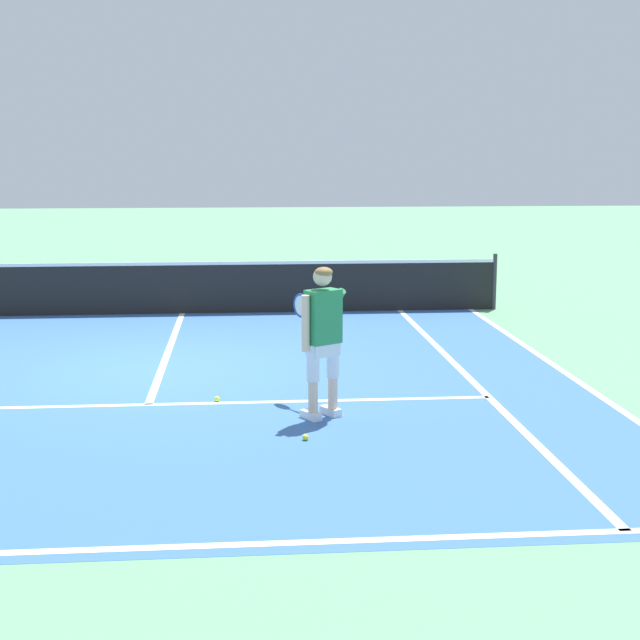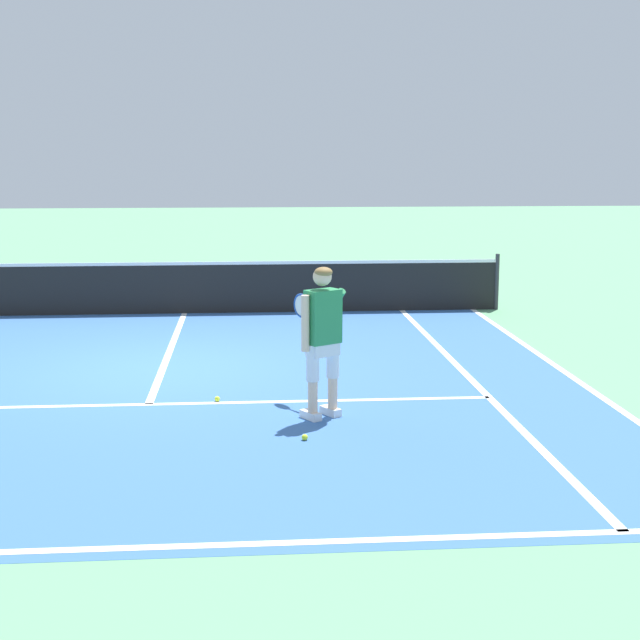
# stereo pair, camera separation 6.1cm
# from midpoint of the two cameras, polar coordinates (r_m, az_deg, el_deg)

# --- Properties ---
(ground_plane) EXTENTS (80.00, 80.00, 0.00)m
(ground_plane) POSITION_cam_midpoint_polar(r_m,az_deg,el_deg) (12.91, -9.93, -3.01)
(ground_plane) COLOR #609E70
(court_inner_surface) EXTENTS (10.98, 10.88, 0.00)m
(court_inner_surface) POSITION_cam_midpoint_polar(r_m,az_deg,el_deg) (12.23, -10.21, -3.76)
(court_inner_surface) COLOR #3866A8
(court_inner_surface) RESTS_ON ground
(line_baseline) EXTENTS (10.98, 0.10, 0.01)m
(line_baseline) POSITION_cam_midpoint_polar(r_m,az_deg,el_deg) (7.29, -14.06, -13.67)
(line_baseline) COLOR white
(line_baseline) RESTS_ON ground
(line_service) EXTENTS (8.23, 0.10, 0.01)m
(line_service) POSITION_cam_midpoint_polar(r_m,az_deg,el_deg) (11.11, -10.76, -5.18)
(line_service) COLOR white
(line_service) RESTS_ON ground
(line_centre_service) EXTENTS (0.10, 6.40, 0.01)m
(line_centre_service) POSITION_cam_midpoint_polar(r_m,az_deg,el_deg) (14.21, -9.47, -1.77)
(line_centre_service) COLOR white
(line_centre_service) RESTS_ON ground
(line_singles_right) EXTENTS (0.10, 10.48, 0.01)m
(line_singles_right) POSITION_cam_midpoint_polar(r_m,az_deg,el_deg) (12.53, 8.91, -3.38)
(line_singles_right) COLOR white
(line_singles_right) RESTS_ON ground
(line_doubles_right) EXTENTS (0.10, 10.48, 0.01)m
(line_doubles_right) POSITION_cam_midpoint_polar(r_m,az_deg,el_deg) (12.92, 14.85, -3.18)
(line_doubles_right) COLOR white
(line_doubles_right) RESTS_ON ground
(tennis_net) EXTENTS (11.96, 0.08, 1.07)m
(tennis_net) POSITION_cam_midpoint_polar(r_m,az_deg,el_deg) (17.27, -8.69, 2.03)
(tennis_net) COLOR #333338
(tennis_net) RESTS_ON ground
(tennis_player) EXTENTS (0.56, 1.22, 1.71)m
(tennis_player) POSITION_cam_midpoint_polar(r_m,az_deg,el_deg) (10.19, -0.04, -0.71)
(tennis_player) COLOR white
(tennis_player) RESTS_ON ground
(tennis_ball_near_feet) EXTENTS (0.07, 0.07, 0.07)m
(tennis_ball_near_feet) POSITION_cam_midpoint_polar(r_m,az_deg,el_deg) (9.59, -1.09, -7.30)
(tennis_ball_near_feet) COLOR #CCE02D
(tennis_ball_near_feet) RESTS_ON ground
(tennis_ball_by_baseline) EXTENTS (0.07, 0.07, 0.07)m
(tennis_ball_by_baseline) POSITION_cam_midpoint_polar(r_m,az_deg,el_deg) (11.12, -6.57, -4.90)
(tennis_ball_by_baseline) COLOR #CCE02D
(tennis_ball_by_baseline) RESTS_ON ground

